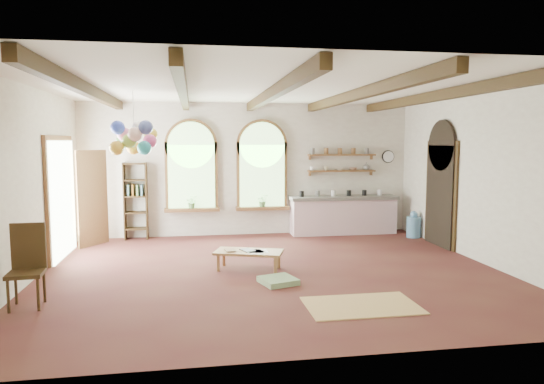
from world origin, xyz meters
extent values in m
plane|color=#572D23|center=(0.00, 0.00, 0.00)|extent=(8.00, 8.00, 0.00)
cube|color=brown|center=(-1.40, 3.44, 1.45)|extent=(1.24, 0.08, 1.64)
cylinder|color=brown|center=(-1.40, 3.44, 2.20)|extent=(1.24, 0.08, 1.24)
cube|color=#8EC878|center=(-1.40, 3.40, 1.45)|extent=(1.10, 0.04, 1.50)
cube|color=brown|center=(-1.40, 3.35, 0.66)|extent=(1.30, 0.28, 0.08)
cube|color=brown|center=(0.30, 3.44, 1.45)|extent=(1.24, 0.08, 1.64)
cylinder|color=brown|center=(0.30, 3.44, 2.20)|extent=(1.24, 0.08, 1.24)
cube|color=#8EC878|center=(0.30, 3.40, 1.45)|extent=(1.10, 0.04, 1.50)
cube|color=brown|center=(0.30, 3.35, 0.66)|extent=(1.30, 0.28, 0.08)
cube|color=brown|center=(-3.95, 1.80, 1.15)|extent=(0.10, 1.90, 2.50)
cube|color=black|center=(3.95, 1.50, 1.10)|extent=(0.10, 1.30, 2.40)
cube|color=beige|center=(2.30, 3.20, 0.43)|extent=(2.60, 0.55, 0.86)
cube|color=slate|center=(2.30, 3.20, 0.90)|extent=(2.68, 0.62, 0.08)
cube|color=brown|center=(2.30, 3.38, 1.55)|extent=(1.70, 0.24, 0.04)
cube|color=brown|center=(2.30, 3.38, 1.95)|extent=(1.70, 0.24, 0.04)
cylinder|color=black|center=(3.55, 3.45, 1.90)|extent=(0.32, 0.04, 0.32)
cube|color=#382712|center=(-2.95, 3.32, 0.90)|extent=(0.03, 0.32, 1.80)
cube|color=#382712|center=(-2.45, 3.32, 0.90)|extent=(0.03, 0.32, 1.80)
cube|color=#AD804F|center=(-0.40, 0.18, 0.32)|extent=(1.30, 0.90, 0.04)
cube|color=#AD804F|center=(-0.95, 0.16, 0.15)|extent=(0.05, 0.05, 0.30)
cube|color=#AD804F|center=(0.02, -0.17, 0.15)|extent=(0.05, 0.05, 0.30)
cube|color=#AD804F|center=(-0.82, 0.52, 0.15)|extent=(0.05, 0.05, 0.30)
cube|color=#AD804F|center=(0.15, 0.20, 0.15)|extent=(0.05, 0.05, 0.30)
cube|color=#382712|center=(-3.65, -1.31, 0.48)|extent=(0.49, 0.49, 0.05)
cube|color=#382712|center=(-3.66, -1.11, 0.81)|extent=(0.46, 0.08, 0.67)
cube|color=tan|center=(0.94, -2.00, 0.01)|extent=(1.56, 0.97, 0.02)
cube|color=gray|center=(-0.03, -0.75, 0.05)|extent=(0.66, 0.66, 0.09)
cylinder|color=#5991BE|center=(3.10, 3.20, 0.25)|extent=(0.33, 0.33, 0.49)
sphere|color=#5991BE|center=(3.10, 3.20, 0.55)|extent=(0.18, 0.18, 0.18)
cylinder|color=#5991BE|center=(3.82, 2.46, 0.25)|extent=(0.33, 0.33, 0.49)
sphere|color=#5991BE|center=(3.82, 2.46, 0.55)|extent=(0.18, 0.18, 0.18)
cylinder|color=silver|center=(-2.40, 0.80, 2.78)|extent=(0.01, 0.01, 0.85)
sphere|color=#29A6B3|center=(-2.22, 0.74, 2.17)|extent=(0.25, 0.25, 0.25)
sphere|color=#F25099|center=(-2.13, 0.85, 2.29)|extent=(0.25, 0.25, 0.25)
sphere|color=yellow|center=(-2.13, 1.03, 2.41)|extent=(0.25, 0.25, 0.25)
sphere|color=silver|center=(-2.34, 0.98, 2.53)|extent=(0.25, 0.25, 0.25)
sphere|color=#FFAA28|center=(-2.45, 1.07, 2.17)|extent=(0.25, 0.25, 0.25)
sphere|color=#5BB64E|center=(-2.63, 1.07, 2.29)|extent=(0.25, 0.25, 0.25)
sphere|color=pink|center=(-2.58, 0.86, 2.41)|extent=(0.25, 0.25, 0.25)
sphere|color=blue|center=(-2.67, 0.75, 2.53)|extent=(0.25, 0.25, 0.25)
sphere|color=gold|center=(-2.67, 0.57, 2.17)|extent=(0.25, 0.25, 0.25)
sphere|color=#A2DA4D|center=(-2.46, 0.62, 2.29)|extent=(0.25, 0.25, 0.25)
sphere|color=#FFCDBB|center=(-2.35, 0.53, 2.41)|extent=(0.25, 0.25, 0.25)
sphere|color=#43539E|center=(-2.17, 0.53, 2.53)|extent=(0.25, 0.25, 0.25)
imported|color=olive|center=(-0.82, 0.21, 0.35)|extent=(0.21, 0.28, 0.02)
cube|color=black|center=(-0.42, 0.22, 0.35)|extent=(0.29, 0.33, 0.01)
imported|color=#598C4C|center=(-1.40, 3.32, 0.85)|extent=(0.27, 0.23, 0.30)
imported|color=#598C4C|center=(0.30, 3.32, 0.85)|extent=(0.27, 0.23, 0.30)
imported|color=white|center=(1.55, 3.38, 1.62)|extent=(0.12, 0.10, 0.10)
imported|color=beige|center=(1.90, 3.38, 1.62)|extent=(0.10, 0.10, 0.09)
imported|color=beige|center=(2.25, 3.38, 1.60)|extent=(0.22, 0.22, 0.05)
imported|color=#8C664C|center=(2.60, 3.38, 1.60)|extent=(0.20, 0.20, 0.06)
imported|color=slate|center=(2.95, 3.38, 1.67)|extent=(0.18, 0.18, 0.19)
camera|label=1|loc=(-1.35, -8.27, 2.29)|focal=32.00mm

